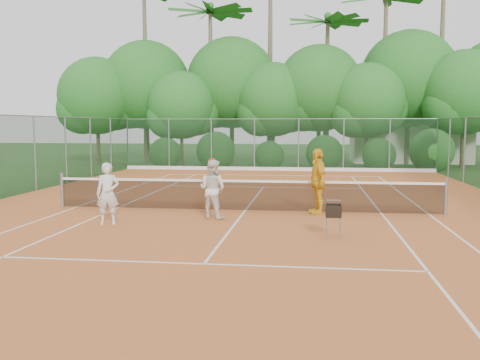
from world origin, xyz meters
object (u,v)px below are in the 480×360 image
object	(u,v)px
player_yellow	(317,181)
ball_hopper	(334,211)
player_white	(108,194)
player_center_grp	(212,189)

from	to	relation	value
player_yellow	ball_hopper	distance (m)	3.46
player_yellow	ball_hopper	xyz separation A→B (m)	(0.33, -3.42, -0.35)
player_white	player_center_grp	bearing A→B (deg)	9.98
player_center_grp	player_white	bearing A→B (deg)	-154.53
ball_hopper	player_yellow	bearing A→B (deg)	102.14
player_white	player_center_grp	size ratio (longest dim) A/B	0.97
player_center_grp	ball_hopper	world-z (taller)	player_center_grp
player_center_grp	player_yellow	bearing A→B (deg)	21.78
player_white	player_center_grp	xyz separation A→B (m)	(2.60, 1.24, 0.02)
player_white	player_yellow	size ratio (longest dim) A/B	0.84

